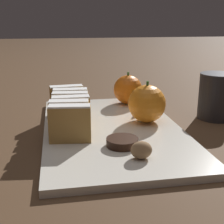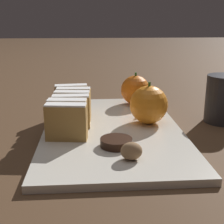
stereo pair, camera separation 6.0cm
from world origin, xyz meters
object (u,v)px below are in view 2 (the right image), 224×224
(chocolate_cookie, at_px, (117,142))
(walnut, at_px, (131,151))
(orange_near, at_px, (149,105))
(orange_far, at_px, (135,90))

(chocolate_cookie, bearing_deg, walnut, -71.02)
(orange_near, bearing_deg, chocolate_cookie, -122.97)
(orange_near, xyz_separation_m, walnut, (-0.06, -0.17, -0.02))
(orange_near, xyz_separation_m, orange_far, (-0.01, 0.15, -0.00))
(orange_far, bearing_deg, orange_near, -87.76)
(orange_near, distance_m, orange_far, 0.15)
(walnut, distance_m, chocolate_cookie, 0.06)
(orange_near, xyz_separation_m, chocolate_cookie, (-0.07, -0.11, -0.03))
(orange_near, height_order, chocolate_cookie, orange_near)
(orange_near, relative_size, orange_far, 1.07)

